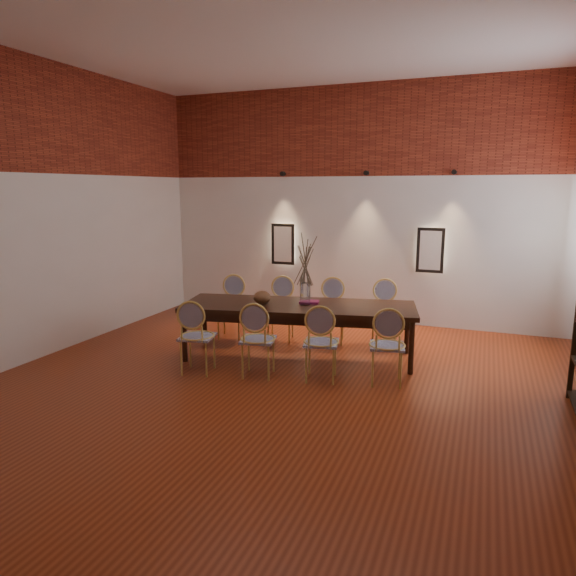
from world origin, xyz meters
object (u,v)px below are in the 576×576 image
(dining_table, at_px, (298,331))
(chair_far_a, at_px, (231,308))
(chair_far_b, at_px, (281,310))
(book, at_px, (309,302))
(chair_near_a, at_px, (197,336))
(chair_near_c, at_px, (321,342))
(vase, at_px, (305,294))
(chair_far_d, at_px, (384,314))
(chair_near_d, at_px, (387,346))
(chair_far_c, at_px, (332,312))
(bowl, at_px, (262,297))
(chair_near_b, at_px, (258,339))

(dining_table, distance_m, chair_far_a, 1.42)
(chair_far_b, bearing_deg, book, 127.87)
(chair_near_a, distance_m, chair_near_c, 1.57)
(vase, bearing_deg, book, 80.65)
(chair_far_d, bearing_deg, vase, 35.79)
(dining_table, distance_m, vase, 0.53)
(chair_near_a, height_order, chair_near_d, same)
(chair_far_c, xyz_separation_m, chair_far_d, (0.77, 0.16, 0.00))
(chair_near_d, distance_m, chair_far_d, 1.57)
(vase, height_order, book, vase)
(chair_far_b, xyz_separation_m, book, (0.65, -0.55, 0.30))
(chair_near_d, relative_size, chair_far_b, 1.00)
(chair_far_a, distance_m, chair_far_b, 0.78)
(chair_far_c, bearing_deg, vase, 68.82)
(dining_table, distance_m, chair_far_d, 1.42)
(chair_near_d, xyz_separation_m, book, (-1.20, 0.66, 0.30))
(chair_far_b, distance_m, chair_far_d, 1.57)
(dining_table, relative_size, chair_near_d, 3.33)
(dining_table, bearing_deg, vase, 0.00)
(chair_near_a, height_order, chair_far_d, same)
(chair_far_b, xyz_separation_m, vase, (0.63, -0.67, 0.43))
(chair_far_c, relative_size, book, 3.62)
(chair_far_c, bearing_deg, chair_far_b, -0.00)
(bowl, bearing_deg, dining_table, 17.54)
(chair_far_b, bearing_deg, vase, 121.47)
(chair_near_a, relative_size, chair_near_b, 1.00)
(chair_near_c, relative_size, chair_far_a, 1.00)
(chair_near_a, height_order, chair_near_b, same)
(chair_far_a, bearing_deg, chair_near_c, 134.99)
(chair_near_c, bearing_deg, book, 106.23)
(chair_near_d, bearing_deg, chair_near_b, 180.00)
(chair_near_b, distance_m, chair_far_a, 1.75)
(vase, distance_m, book, 0.18)
(chair_near_b, distance_m, book, 1.08)
(chair_far_d, bearing_deg, chair_far_a, -0.00)
(book, bearing_deg, chair_far_a, 164.53)
(chair_near_b, relative_size, chair_near_c, 1.00)
(chair_far_b, bearing_deg, chair_near_a, 63.44)
(chair_near_a, bearing_deg, chair_near_d, -0.00)
(chair_near_a, bearing_deg, bowl, 47.16)
(chair_near_a, bearing_deg, chair_far_a, 90.00)
(book, bearing_deg, chair_far_c, 80.57)
(chair_near_c, xyz_separation_m, chair_near_d, (0.77, 0.16, 0.00))
(dining_table, bearing_deg, chair_near_c, -63.44)
(chair_near_d, bearing_deg, vase, 144.21)
(chair_near_b, distance_m, chair_far_b, 1.57)
(chair_near_a, relative_size, bowl, 3.92)
(chair_far_c, distance_m, book, 0.78)
(chair_far_c, bearing_deg, bowl, 43.24)
(chair_near_a, bearing_deg, dining_table, 33.70)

